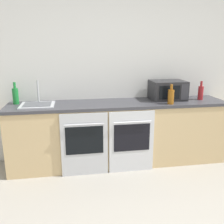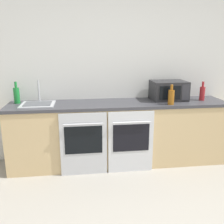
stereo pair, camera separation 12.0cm
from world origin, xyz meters
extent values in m
cube|color=silver|center=(0.00, 2.28, 1.30)|extent=(10.00, 0.06, 2.60)
cube|color=tan|center=(0.00, 1.95, 0.43)|extent=(3.02, 0.60, 0.85)
cube|color=#38383D|center=(0.00, 1.95, 0.87)|extent=(3.05, 0.62, 0.04)
cube|color=#B7BABF|center=(-0.51, 1.63, 0.42)|extent=(0.60, 0.03, 0.84)
cube|color=black|center=(-0.51, 1.62, 0.49)|extent=(0.48, 0.01, 0.37)
cylinder|color=#B7BABF|center=(-0.51, 1.59, 0.71)|extent=(0.49, 0.02, 0.02)
cube|color=silver|center=(0.11, 1.63, 0.42)|extent=(0.60, 0.03, 0.84)
cube|color=black|center=(0.11, 1.62, 0.49)|extent=(0.48, 0.01, 0.37)
cylinder|color=silver|center=(0.11, 1.59, 0.71)|extent=(0.49, 0.02, 0.02)
cube|color=#232326|center=(0.74, 2.04, 1.03)|extent=(0.49, 0.37, 0.28)
cube|color=black|center=(0.69, 1.85, 1.03)|extent=(0.30, 0.01, 0.19)
cube|color=#2D2D33|center=(0.92, 1.85, 1.03)|extent=(0.11, 0.01, 0.22)
cylinder|color=#8C5114|center=(0.67, 1.74, 0.99)|extent=(0.08, 0.08, 0.19)
cylinder|color=#8C5114|center=(0.67, 1.74, 1.13)|extent=(0.04, 0.04, 0.08)
cylinder|color=#19722D|center=(-1.40, 2.08, 1.00)|extent=(0.08, 0.08, 0.21)
cylinder|color=#19722D|center=(-1.40, 2.08, 1.15)|extent=(0.03, 0.03, 0.08)
cylinder|color=maroon|center=(1.21, 1.95, 0.99)|extent=(0.08, 0.08, 0.20)
cylinder|color=maroon|center=(1.21, 1.95, 1.13)|extent=(0.03, 0.03, 0.08)
cube|color=#A8AAAF|center=(-1.10, 1.94, 0.90)|extent=(0.44, 0.40, 0.01)
cube|color=#4C4F54|center=(-1.10, 1.94, 0.91)|extent=(0.35, 0.29, 0.01)
cylinder|color=#A8AAAF|center=(-1.10, 2.10, 1.06)|extent=(0.02, 0.02, 0.30)
camera|label=1|loc=(-0.66, -1.39, 1.64)|focal=40.00mm
camera|label=2|loc=(-0.54, -1.40, 1.64)|focal=40.00mm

